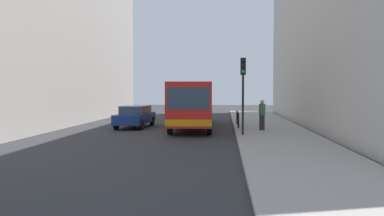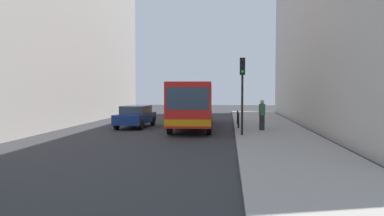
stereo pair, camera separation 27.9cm
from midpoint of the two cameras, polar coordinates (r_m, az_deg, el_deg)
ground_plane at (r=22.87m, az=-1.85°, el=-3.63°), size 80.00×80.00×0.00m
sidewalk at (r=22.85m, az=11.74°, el=-3.50°), size 4.40×40.00×0.15m
building_left at (r=30.60m, az=-23.38°, el=12.67°), size 7.00×32.00×15.84m
building_right at (r=28.48m, az=23.55°, el=13.44°), size 7.00×32.00×15.86m
bus at (r=25.31m, az=-0.22°, el=0.91°), size 3.01×11.12×3.00m
car_beside_bus at (r=25.66m, az=-8.98°, el=-1.20°), size 2.03×4.48×1.48m
traffic_light at (r=19.96m, az=7.41°, el=4.05°), size 0.28×0.33×4.10m
bollard_near at (r=23.71m, az=6.76°, el=-1.90°), size 0.11×0.11×0.95m
bollard_mid at (r=26.14m, az=6.60°, el=-1.46°), size 0.11×0.11×0.95m
pedestrian_near_signal at (r=22.70m, az=10.32°, el=-1.03°), size 0.38×0.38×1.81m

